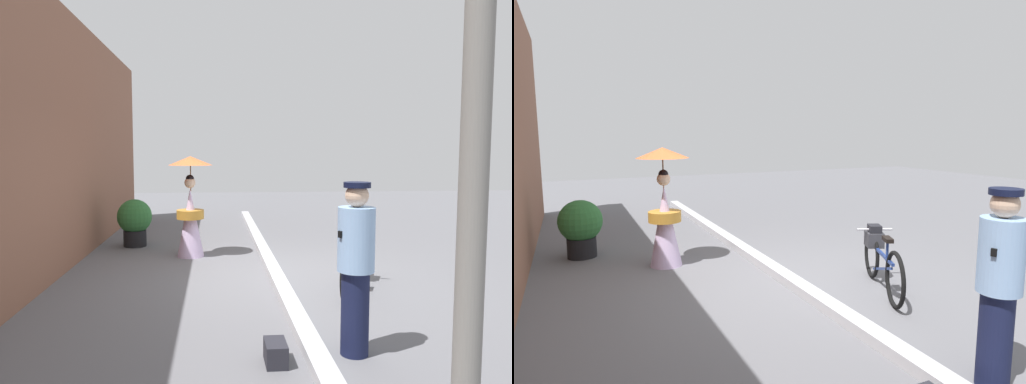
% 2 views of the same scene
% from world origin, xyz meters
% --- Properties ---
extents(ground_plane, '(30.00, 30.00, 0.00)m').
position_xyz_m(ground_plane, '(0.00, 0.00, 0.00)').
color(ground_plane, slate).
extents(sidewalk_curb, '(14.00, 0.20, 0.12)m').
position_xyz_m(sidewalk_curb, '(0.00, 0.00, 0.06)').
color(sidewalk_curb, '#B2B2B7').
rests_on(sidewalk_curb, ground_plane).
extents(bicycle_near_officer, '(1.61, 0.77, 0.77)m').
position_xyz_m(bicycle_near_officer, '(-0.61, -1.00, 0.41)').
color(bicycle_near_officer, black).
rests_on(bicycle_near_officer, ground_plane).
extents(person_officer, '(0.34, 0.37, 1.61)m').
position_xyz_m(person_officer, '(-2.77, -0.39, 0.86)').
color(person_officer, '#141938').
rests_on(person_officer, ground_plane).
extents(person_with_parasol, '(0.79, 0.79, 1.81)m').
position_xyz_m(person_with_parasol, '(1.57, 1.33, 0.90)').
color(person_with_parasol, silver).
rests_on(person_with_parasol, ground_plane).
extents(potted_plant_by_door, '(0.70, 0.69, 0.94)m').
position_xyz_m(potted_plant_by_door, '(2.61, 2.48, 0.53)').
color(potted_plant_by_door, black).
rests_on(potted_plant_by_door, ground_plane).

